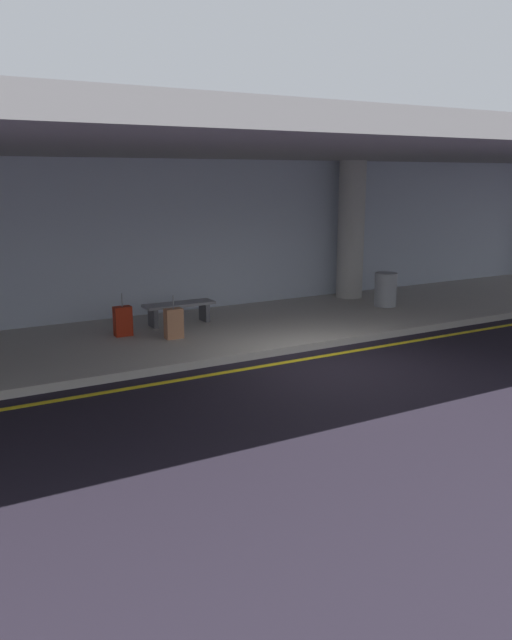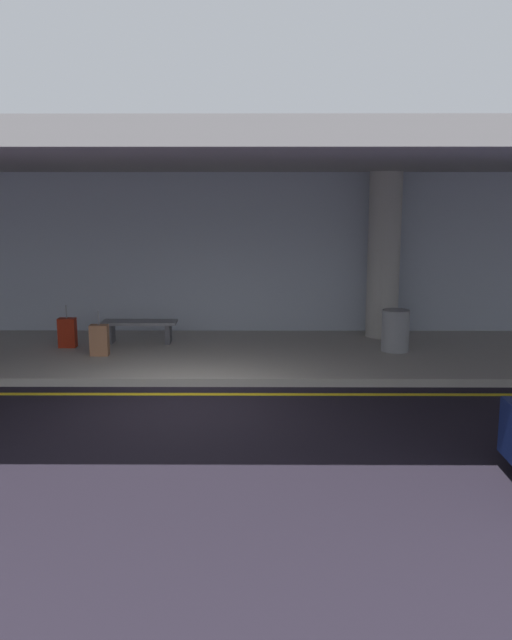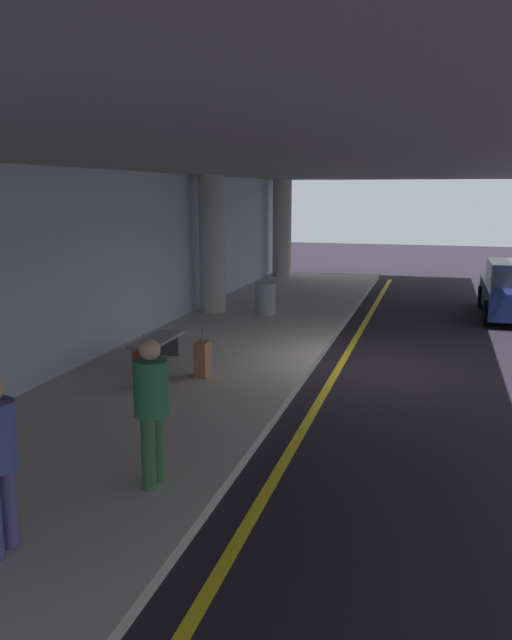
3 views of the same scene
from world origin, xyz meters
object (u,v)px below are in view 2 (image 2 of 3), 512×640
at_px(suitcase_upright_primary, 67,333).
at_px(bench_metal, 140,327).
at_px(suitcase_upright_secondary, 99,340).
at_px(support_column_center, 384,255).
at_px(trash_bin_steel, 395,330).

height_order(suitcase_upright_primary, bench_metal, suitcase_upright_primary).
height_order(suitcase_upright_primary, suitcase_upright_secondary, same).
distance_m(support_column_center, trash_bin_steel, 2.03).
bearing_deg(bench_metal, support_column_center, 7.91).
bearing_deg(bench_metal, suitcase_upright_primary, -163.28).
relative_size(support_column_center, trash_bin_steel, 4.29).
height_order(support_column_center, bench_metal, support_column_center).
bearing_deg(suitcase_upright_secondary, trash_bin_steel, -22.44).
height_order(suitcase_upright_primary, trash_bin_steel, suitcase_upright_primary).
height_order(suitcase_upright_secondary, trash_bin_steel, suitcase_upright_secondary).
bearing_deg(suitcase_upright_secondary, support_column_center, -8.90).
bearing_deg(bench_metal, trash_bin_steel, -7.65).
height_order(suitcase_upright_secondary, bench_metal, suitcase_upright_secondary).
distance_m(support_column_center, suitcase_upright_primary, 7.05).
distance_m(suitcase_upright_primary, trash_bin_steel, 6.82).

